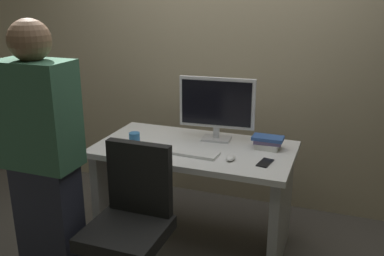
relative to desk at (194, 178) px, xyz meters
name	(u,v)px	position (x,y,z in m)	size (l,w,h in m)	color
ground_plane	(194,240)	(0.00, 0.00, -0.51)	(9.00, 9.00, 0.00)	#4C4742
wall_back	(230,25)	(0.00, 0.83, 0.99)	(6.40, 0.10, 3.00)	tan
desk	(194,178)	(0.00, 0.00, 0.00)	(1.36, 0.73, 0.74)	white
office_chair	(131,233)	(-0.14, -0.69, -0.08)	(0.52, 0.52, 0.94)	black
person_at_desk	(44,167)	(-0.58, -0.84, 0.33)	(0.40, 0.24, 1.64)	#262838
monitor	(217,105)	(0.10, 0.19, 0.49)	(0.54, 0.16, 0.46)	silver
keyboard	(187,152)	(-0.01, -0.14, 0.24)	(0.43, 0.13, 0.02)	white
mouse	(231,157)	(0.30, -0.15, 0.25)	(0.06, 0.10, 0.03)	white
cup_near_keyboard	(135,139)	(-0.40, -0.12, 0.28)	(0.07, 0.07, 0.09)	#3372B2
book_stack	(268,142)	(0.48, 0.14, 0.28)	(0.21, 0.13, 0.09)	white
cell_phone	(265,163)	(0.52, -0.13, 0.24)	(0.07, 0.14, 0.01)	black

